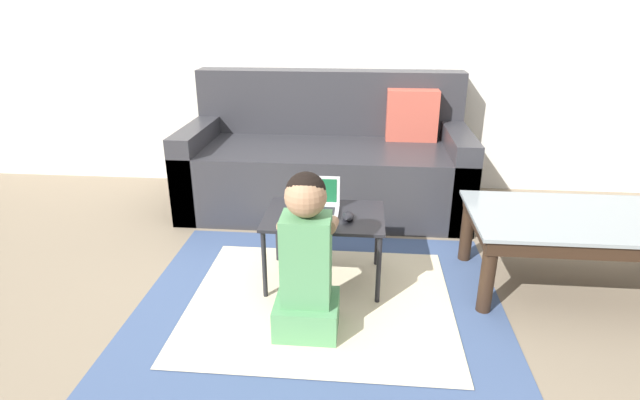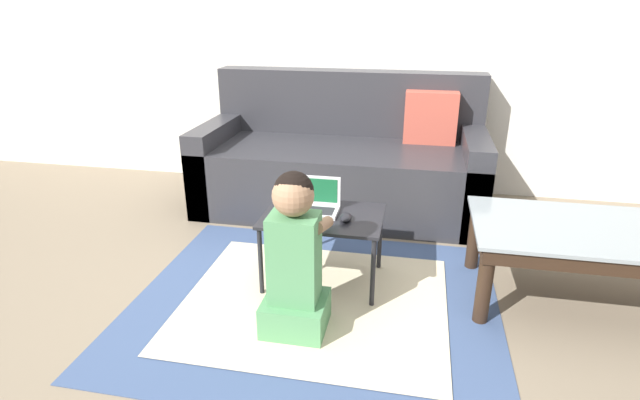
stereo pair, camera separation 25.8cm
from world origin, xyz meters
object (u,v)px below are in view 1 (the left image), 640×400
at_px(couch, 327,163).
at_px(person_seated, 306,259).
at_px(coffee_table, 585,228).
at_px(computer_mouse, 348,216).
at_px(laptop, 317,206).
at_px(laptop_desk, 324,222).

distance_m(couch, person_seated, 1.54).
xyz_separation_m(coffee_table, person_seated, (-1.35, -0.49, 0.02)).
bearing_deg(computer_mouse, coffee_table, 4.82).
xyz_separation_m(coffee_table, computer_mouse, (-1.19, -0.10, 0.06)).
relative_size(laptop, person_seated, 0.30).
xyz_separation_m(laptop_desk, laptop, (-0.04, 0.03, 0.07)).
distance_m(couch, coffee_table, 1.74).
distance_m(coffee_table, person_seated, 1.44).
height_order(laptop_desk, computer_mouse, computer_mouse).
bearing_deg(person_seated, couch, 91.04).
relative_size(coffee_table, laptop_desk, 1.87).
bearing_deg(coffee_table, laptop_desk, -177.76).
height_order(coffee_table, laptop_desk, coffee_table).
relative_size(laptop_desk, person_seated, 0.81).
distance_m(couch, laptop_desk, 1.10).
bearing_deg(laptop, coffee_table, 0.71).
xyz_separation_m(laptop, person_seated, (-0.00, -0.47, -0.06)).
bearing_deg(laptop, couch, 91.63).
distance_m(couch, computer_mouse, 1.17).
height_order(laptop, person_seated, person_seated).
bearing_deg(laptop_desk, computer_mouse, -21.61).
bearing_deg(person_seated, coffee_table, 19.71).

